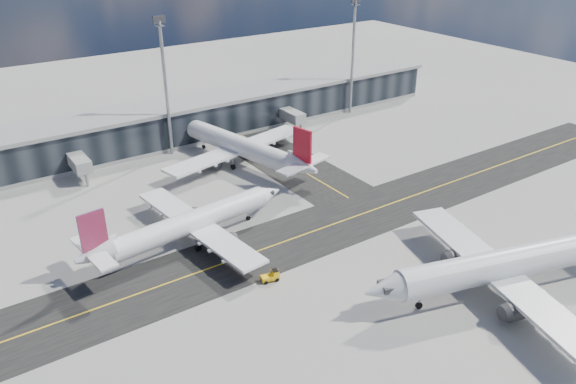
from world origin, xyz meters
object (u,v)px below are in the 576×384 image
Objects in this scene: baggage_tug at (272,276)px; airliner_redtail at (242,147)px; service_van at (285,132)px; airliner_af at (189,224)px; airliner_near at (510,264)px.

airliner_redtail is at bearing 166.94° from baggage_tug.
airliner_redtail reaches higher than service_van.
service_van is (39.46, 31.99, -2.86)m from airliner_af.
airliner_near is 15.37× the size of baggage_tug.
airliner_near is (30.84, -35.60, 0.67)m from airliner_af.
airliner_near reaches higher than airliner_af.
airliner_redtail is 8.10× the size of service_van.
baggage_tug is at bearing -126.84° from airliner_redtail.
service_van is at bearing 8.56° from airliner_near.
airliner_redtail is 41.71m from baggage_tug.
airliner_redtail is (22.34, 22.15, 0.41)m from airliner_af.
airliner_redtail is at bearing 128.52° from airliner_af.
airliner_near is 8.56× the size of service_van.
airliner_near is (8.50, -57.75, 0.26)m from airliner_redtail.
airliner_near is at bearing 63.60° from baggage_tug.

